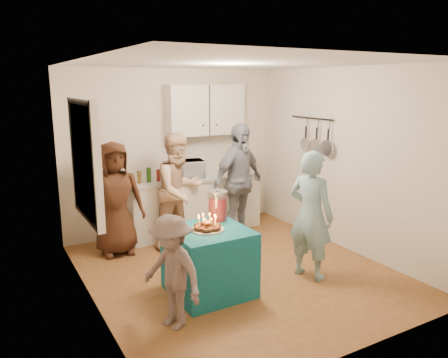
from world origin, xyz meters
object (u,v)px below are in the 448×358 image
woman_back_right (238,182)px  woman_back_left (115,199)px  punch_jar (218,206)px  child_near_left (172,272)px  man_birthday (311,215)px  woman_back_center (179,190)px  microwave (187,169)px  counter (194,206)px  party_table (209,261)px

woman_back_right → woman_back_left: bearing=151.5°
punch_jar → child_near_left: size_ratio=0.30×
man_birthday → woman_back_left: (-1.86, 1.93, 0.00)m
woman_back_left → child_near_left: 2.18m
woman_back_center → child_near_left: bearing=-130.8°
microwave → woman_back_left: (-1.26, -0.33, -0.25)m
microwave → woman_back_center: 0.64m
microwave → man_birthday: bearing=-65.7°
woman_back_left → woman_back_center: 0.92m
counter → woman_back_right: bearing=-53.6°
man_birthday → punch_jar: bearing=44.1°
punch_jar → woman_back_left: (-0.83, 1.44, -0.13)m
counter → microwave: microwave is taller
man_birthday → woman_back_left: woman_back_left is taller
party_table → punch_jar: bearing=45.3°
punch_jar → child_near_left: (-0.90, -0.72, -0.36)m
punch_jar → man_birthday: bearing=-25.6°
counter → microwave: (-0.10, 0.00, 0.62)m
punch_jar → woman_back_center: bearing=87.0°
woman_back_right → child_near_left: (-1.89, -1.87, -0.32)m
microwave → man_birthday: 2.35m
counter → woman_back_left: size_ratio=1.38×
woman_back_left → woman_back_center: bearing=-5.9°
child_near_left → counter: bearing=130.3°
counter → woman_back_center: bearing=-133.4°
counter → punch_jar: 1.91m
man_birthday → woman_back_left: 2.68m
woman_back_left → woman_back_right: size_ratio=0.89×
party_table → man_birthday: man_birthday is taller
party_table → man_birthday: (1.28, -0.24, 0.42)m
punch_jar → man_birthday: man_birthday is taller
microwave → punch_jar: (-0.43, -1.77, -0.12)m
counter → woman_back_center: (-0.46, -0.48, 0.41)m
woman_back_left → woman_back_right: woman_back_right is taller
woman_back_center → woman_back_left: bearing=155.4°
man_birthday → woman_back_right: 1.64m
woman_back_center → child_near_left: 2.25m
punch_jar → woman_back_left: 1.67m
microwave → woman_back_left: size_ratio=0.31×
party_table → punch_jar: punch_jar is taller
microwave → child_near_left: size_ratio=0.43×
man_birthday → woman_back_right: woman_back_right is taller
punch_jar → man_birthday: size_ratio=0.21×
woman_back_center → woman_back_right: woman_back_right is taller
microwave → woman_back_center: woman_back_center is taller
woman_back_center → woman_back_right: (0.92, -0.14, 0.05)m
woman_back_left → child_near_left: (-0.07, -2.16, -0.23)m
counter → punch_jar: size_ratio=6.47×
woman_back_center → child_near_left: (-0.97, -2.01, -0.27)m
microwave → man_birthday: (0.60, -2.26, -0.25)m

